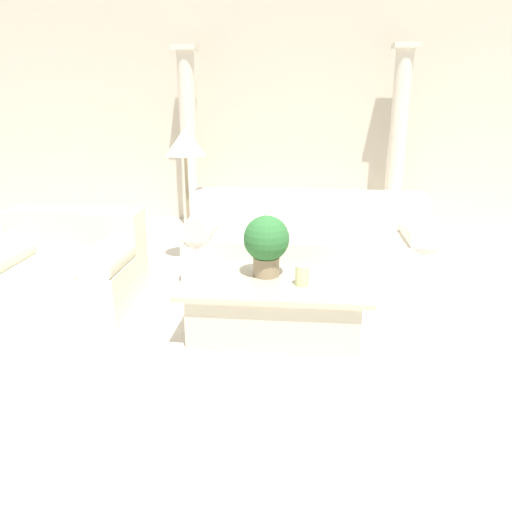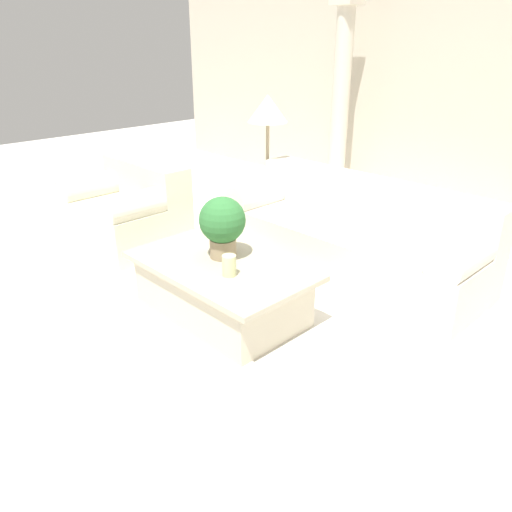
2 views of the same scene
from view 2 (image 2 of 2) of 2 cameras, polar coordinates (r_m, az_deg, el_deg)
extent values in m
plane|color=silver|center=(4.02, 1.00, -5.13)|extent=(16.00, 16.00, 0.00)
cube|color=beige|center=(6.25, 23.77, 18.81)|extent=(10.00, 0.06, 3.20)
cube|color=beige|center=(4.48, 10.62, 0.76)|extent=(2.35, 0.86, 0.44)
cube|color=beige|center=(4.56, 13.07, 6.35)|extent=(2.35, 0.30, 0.36)
cylinder|color=beige|center=(5.00, 1.18, 7.22)|extent=(0.28, 0.86, 0.28)
cylinder|color=beige|center=(3.92, 23.26, 0.41)|extent=(0.28, 0.86, 0.28)
cube|color=beige|center=(5.23, -14.67, 3.77)|extent=(1.16, 0.86, 0.44)
cube|color=beige|center=(5.25, -12.48, 8.66)|extent=(1.16, 0.30, 0.36)
cylinder|color=beige|center=(5.51, -17.33, 7.72)|extent=(0.28, 0.86, 0.28)
cylinder|color=beige|center=(4.77, -12.34, 5.85)|extent=(0.28, 0.86, 0.28)
cube|color=beige|center=(3.77, -4.00, -4.00)|extent=(1.22, 0.72, 0.38)
cube|color=#B3A98F|center=(3.67, -4.09, -1.10)|extent=(1.39, 0.82, 0.04)
cylinder|color=#937F60|center=(3.74, -3.78, 0.95)|extent=(0.20, 0.20, 0.15)
sphere|color=#2D6B33|center=(3.66, -3.87, 4.13)|extent=(0.35, 0.35, 0.35)
cylinder|color=beige|center=(3.44, -3.09, -1.09)|extent=(0.10, 0.10, 0.15)
cylinder|color=gray|center=(5.45, 1.24, 3.09)|extent=(0.21, 0.21, 0.03)
cylinder|color=gray|center=(5.27, 1.29, 8.99)|extent=(0.04, 0.04, 1.13)
cone|color=beige|center=(5.14, 1.36, 16.52)|extent=(0.41, 0.41, 0.27)
cylinder|color=beige|center=(6.65, 9.60, 16.55)|extent=(0.22, 0.22, 2.28)
cube|color=beige|center=(6.61, 10.37, 26.63)|extent=(0.31, 0.31, 0.06)
camera|label=1|loc=(2.73, -73.48, 2.18)|focal=35.00mm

